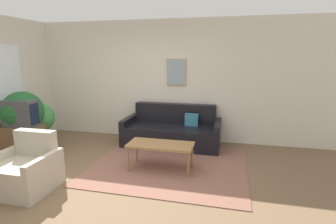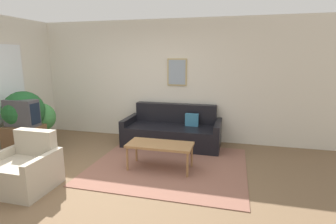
% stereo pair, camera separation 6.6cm
% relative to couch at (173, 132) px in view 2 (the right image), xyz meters
% --- Properties ---
extents(ground_plane, '(16.00, 16.00, 0.00)m').
position_rel_couch_xyz_m(ground_plane, '(-0.59, -2.02, -0.30)').
color(ground_plane, brown).
extents(area_rug, '(2.65, 2.29, 0.01)m').
position_rel_couch_xyz_m(area_rug, '(0.20, -1.12, -0.29)').
color(area_rug, brown).
rests_on(area_rug, ground_plane).
extents(wall_back, '(8.00, 0.09, 2.70)m').
position_rel_couch_xyz_m(wall_back, '(-0.59, 0.46, 1.06)').
color(wall_back, beige).
rests_on(wall_back, ground_plane).
extents(couch, '(2.06, 0.90, 0.86)m').
position_rel_couch_xyz_m(couch, '(0.00, 0.00, 0.00)').
color(couch, black).
rests_on(couch, ground_plane).
extents(coffee_table, '(1.10, 0.50, 0.45)m').
position_rel_couch_xyz_m(coffee_table, '(0.09, -1.29, 0.12)').
color(coffee_table, olive).
rests_on(coffee_table, ground_plane).
extents(tv_stand, '(0.65, 0.50, 0.59)m').
position_rel_couch_xyz_m(tv_stand, '(-2.62, -1.33, 0.00)').
color(tv_stand, brown).
rests_on(tv_stand, ground_plane).
extents(tv, '(0.61, 0.28, 0.51)m').
position_rel_couch_xyz_m(tv, '(-2.62, -1.33, 0.55)').
color(tv, '#424247').
rests_on(tv, tv_stand).
extents(armchair, '(0.82, 0.76, 0.81)m').
position_rel_couch_xyz_m(armchair, '(-1.64, -2.41, -0.02)').
color(armchair, '#B2A893').
rests_on(armchair, ground_plane).
extents(potted_plant_tall, '(0.79, 0.79, 1.23)m').
position_rel_couch_xyz_m(potted_plant_tall, '(-2.77, -1.12, 0.51)').
color(potted_plant_tall, '#383D42').
rests_on(potted_plant_tall, ground_plane).
extents(potted_plant_by_window, '(0.61, 0.61, 0.92)m').
position_rel_couch_xyz_m(potted_plant_by_window, '(-2.74, -0.71, 0.30)').
color(potted_plant_by_window, slate).
rests_on(potted_plant_by_window, ground_plane).
extents(potted_plant_small, '(0.45, 0.45, 0.76)m').
position_rel_couch_xyz_m(potted_plant_small, '(-2.91, -0.72, 0.19)').
color(potted_plant_small, '#383D42').
rests_on(potted_plant_small, ground_plane).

